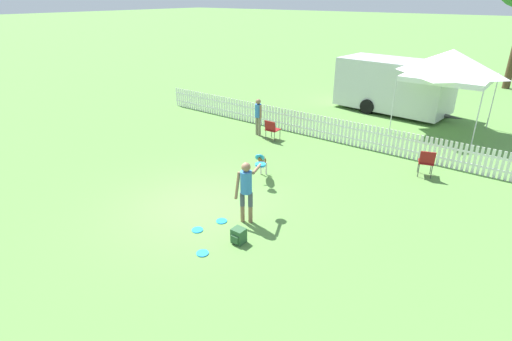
% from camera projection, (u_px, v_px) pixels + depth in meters
% --- Properties ---
extents(ground_plane, '(240.00, 240.00, 0.00)m').
position_uv_depth(ground_plane, '(201.00, 208.00, 10.61)').
color(ground_plane, '#5B8C42').
extents(handler_person, '(0.43, 1.08, 1.60)m').
position_uv_depth(handler_person, '(247.00, 185.00, 9.58)').
color(handler_person, '#8C664C').
rests_on(handler_person, ground_plane).
extents(leaping_dog, '(0.69, 1.10, 1.01)m').
position_uv_depth(leaping_dog, '(262.00, 160.00, 11.98)').
color(leaping_dog, brown).
rests_on(leaping_dog, ground_plane).
extents(frisbee_near_handler, '(0.27, 0.27, 0.02)m').
position_uv_depth(frisbee_near_handler, '(202.00, 253.00, 8.72)').
color(frisbee_near_handler, '#1E8CD8').
rests_on(frisbee_near_handler, ground_plane).
extents(frisbee_near_dog, '(0.27, 0.27, 0.02)m').
position_uv_depth(frisbee_near_dog, '(222.00, 221.00, 9.95)').
color(frisbee_near_dog, '#1E8CD8').
rests_on(frisbee_near_dog, ground_plane).
extents(frisbee_midfield, '(0.27, 0.27, 0.02)m').
position_uv_depth(frisbee_midfield, '(197.00, 230.00, 9.58)').
color(frisbee_midfield, '#1E8CD8').
rests_on(frisbee_midfield, ground_plane).
extents(backpack_on_grass, '(0.29, 0.30, 0.35)m').
position_uv_depth(backpack_on_grass, '(238.00, 236.00, 9.05)').
color(backpack_on_grass, '#2D5633').
rests_on(backpack_on_grass, ground_plane).
extents(picket_fence, '(17.00, 0.04, 0.91)m').
position_uv_depth(picket_fence, '(326.00, 128.00, 15.39)').
color(picket_fence, white).
rests_on(picket_fence, ground_plane).
extents(folding_chair_blue_left, '(0.48, 0.50, 0.80)m').
position_uv_depth(folding_chair_blue_left, '(272.00, 128.00, 15.28)').
color(folding_chair_blue_left, '#333338').
rests_on(folding_chair_blue_left, ground_plane).
extents(folding_chair_center, '(0.56, 0.58, 0.87)m').
position_uv_depth(folding_chair_center, '(427.00, 161.00, 12.21)').
color(folding_chair_center, '#333338').
rests_on(folding_chair_center, ground_plane).
extents(canopy_tent_main, '(3.10, 3.10, 3.26)m').
position_uv_depth(canopy_tent_main, '(451.00, 65.00, 15.54)').
color(canopy_tent_main, silver).
rests_on(canopy_tent_main, ground_plane).
extents(spectator_standing, '(0.40, 0.27, 1.47)m').
position_uv_depth(spectator_standing, '(258.00, 114.00, 15.69)').
color(spectator_standing, '#7A705B').
rests_on(spectator_standing, ground_plane).
extents(equipment_trailer, '(5.95, 2.82, 2.41)m').
position_uv_depth(equipment_trailer, '(394.00, 85.00, 18.82)').
color(equipment_trailer, silver).
rests_on(equipment_trailer, ground_plane).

